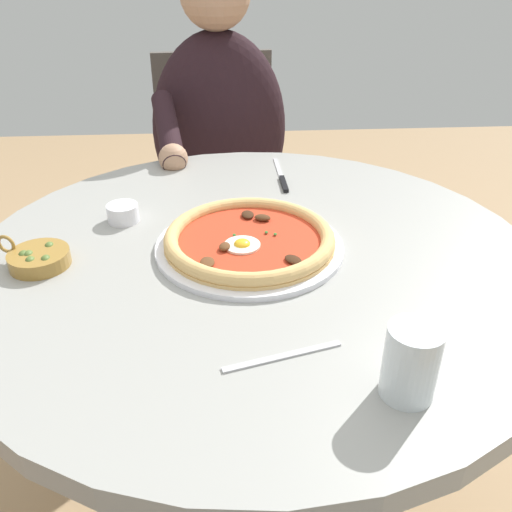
% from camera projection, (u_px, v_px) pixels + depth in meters
% --- Properties ---
extents(dining_table, '(1.01, 1.01, 0.75)m').
position_uv_depth(dining_table, '(254.00, 312.00, 1.03)').
color(dining_table, '#999993').
rests_on(dining_table, ground).
extents(pizza_on_plate, '(0.33, 0.33, 0.04)m').
position_uv_depth(pizza_on_plate, '(249.00, 240.00, 0.96)').
color(pizza_on_plate, white).
rests_on(pizza_on_plate, dining_table).
extents(water_glass, '(0.07, 0.07, 0.10)m').
position_uv_depth(water_glass, '(410.00, 366.00, 0.64)').
color(water_glass, silver).
rests_on(water_glass, dining_table).
extents(steak_knife, '(0.20, 0.01, 0.01)m').
position_uv_depth(steak_knife, '(282.00, 179.00, 1.23)').
color(steak_knife, silver).
rests_on(steak_knife, dining_table).
extents(ramekin_capers, '(0.06, 0.06, 0.03)m').
position_uv_depth(ramekin_capers, '(123.00, 212.00, 1.05)').
color(ramekin_capers, white).
rests_on(ramekin_capers, dining_table).
extents(olive_pan, '(0.10, 0.12, 0.05)m').
position_uv_depth(olive_pan, '(38.00, 258.00, 0.91)').
color(olive_pan, olive).
rests_on(olive_pan, dining_table).
extents(fork_utensil, '(0.05, 0.16, 0.00)m').
position_uv_depth(fork_utensil, '(283.00, 356.00, 0.72)').
color(fork_utensil, '#BCBCC1').
rests_on(fork_utensil, dining_table).
extents(diner_person, '(0.51, 0.40, 1.19)m').
position_uv_depth(diner_person, '(221.00, 192.00, 1.69)').
color(diner_person, '#282833').
rests_on(diner_person, ground).
extents(cafe_chair_diner, '(0.46, 0.46, 0.91)m').
position_uv_depth(cafe_chair_diner, '(218.00, 172.00, 1.82)').
color(cafe_chair_diner, '#504A45').
rests_on(cafe_chair_diner, ground).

